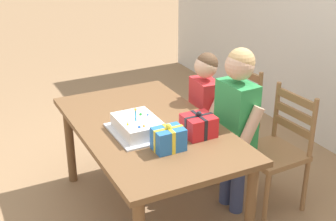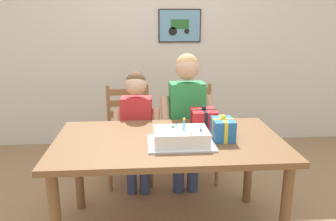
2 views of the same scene
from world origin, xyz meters
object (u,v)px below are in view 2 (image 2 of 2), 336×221
gift_box_red_large (223,129)px  gift_box_beside_cake (204,119)px  dining_table (169,151)px  birthday_cake (181,137)px  child_younger (137,122)px  chair_right (193,132)px  child_older (187,111)px  chair_left (129,134)px

gift_box_red_large → gift_box_beside_cake: (-0.09, 0.27, -0.00)m
dining_table → gift_box_red_large: bearing=-4.3°
gift_box_beside_cake → dining_table: bearing=-140.2°
birthday_cake → child_younger: size_ratio=0.39×
chair_right → child_younger: child_younger is taller
birthday_cake → chair_right: (0.24, 1.01, -0.32)m
child_older → child_younger: child_older is taller
birthday_cake → chair_left: bearing=111.0°
chair_right → child_younger: 0.66m
chair_right → dining_table: bearing=-108.9°
birthday_cake → child_younger: (-0.30, 0.70, -0.11)m
chair_left → chair_right: 0.62m
gift_box_beside_cake → child_older: (-0.08, 0.36, -0.04)m
dining_table → child_younger: bearing=111.1°
gift_box_beside_cake → chair_left: size_ratio=0.22×
child_older → child_younger: size_ratio=1.13×
child_older → dining_table: bearing=-108.7°
chair_right → child_older: (-0.11, -0.31, 0.30)m
birthday_cake → child_younger: child_younger is taller
dining_table → gift_box_red_large: size_ratio=8.08×
chair_left → child_younger: child_younger is taller
child_older → gift_box_red_large: bearing=-74.7°
dining_table → gift_box_red_large: 0.41m
dining_table → chair_right: chair_right is taller
dining_table → gift_box_beside_cake: 0.41m
dining_table → chair_left: 0.97m
gift_box_red_large → dining_table: bearing=175.7°
gift_box_red_large → chair_left: chair_left is taller
child_older → gift_box_beside_cake: bearing=-76.7°
gift_box_red_large → child_younger: bearing=134.0°
gift_box_beside_cake → child_older: child_older is taller
gift_box_beside_cake → chair_right: bearing=88.1°
chair_right → gift_box_red_large: bearing=-86.0°
dining_table → child_older: (0.20, 0.60, 0.12)m
birthday_cake → gift_box_red_large: size_ratio=2.24×
child_younger → child_older: bearing=-0.0°
gift_box_red_large → child_older: child_older is taller
birthday_cake → child_older: child_older is taller
dining_table → child_younger: 0.64m
dining_table → chair_left: (-0.31, 0.90, -0.18)m
chair_left → child_younger: size_ratio=0.82×
chair_left → birthday_cake: bearing=-69.0°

